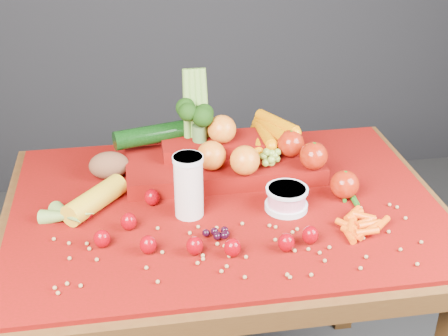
{
  "coord_description": "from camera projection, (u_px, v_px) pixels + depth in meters",
  "views": [
    {
      "loc": [
        -0.21,
        -1.31,
        1.58
      ],
      "look_at": [
        0.0,
        0.02,
        0.85
      ],
      "focal_mm": 50.0,
      "sensor_mm": 36.0,
      "label": 1
    }
  ],
  "objects": [
    {
      "name": "corn_ear",
      "position": [
        76.0,
        211.0,
        1.48
      ],
      "size": [
        0.27,
        0.26,
        0.06
      ],
      "rotation": [
        0.0,
        0.0,
        0.87
      ],
      "color": "gold",
      "rests_on": "red_cloth"
    },
    {
      "name": "milk_glass",
      "position": [
        189.0,
        184.0,
        1.47
      ],
      "size": [
        0.07,
        0.07,
        0.16
      ],
      "rotation": [
        0.0,
        0.0,
        0.2
      ],
      "color": "beige",
      "rests_on": "red_cloth"
    },
    {
      "name": "strawberry_scatter",
      "position": [
        181.0,
        230.0,
        1.41
      ],
      "size": [
        0.54,
        0.28,
        0.05
      ],
      "color": "maroon",
      "rests_on": "red_cloth"
    },
    {
      "name": "green_bean_pile",
      "position": [
        348.0,
        193.0,
        1.59
      ],
      "size": [
        0.14,
        0.12,
        0.01
      ],
      "primitive_type": null,
      "color": "#1A5012",
      "rests_on": "red_cloth"
    },
    {
      "name": "dark_grape_cluster",
      "position": [
        218.0,
        234.0,
        1.41
      ],
      "size": [
        0.06,
        0.05,
        0.03
      ],
      "primitive_type": null,
      "color": "black",
      "rests_on": "red_cloth"
    },
    {
      "name": "potato",
      "position": [
        109.0,
        165.0,
        1.65
      ],
      "size": [
        0.11,
        0.08,
        0.07
      ],
      "primitive_type": "ellipsoid",
      "color": "brown",
      "rests_on": "red_cloth"
    },
    {
      "name": "table",
      "position": [
        225.0,
        238.0,
        1.6
      ],
      "size": [
        1.1,
        0.8,
        0.75
      ],
      "color": "#3B1F0D",
      "rests_on": "ground"
    },
    {
      "name": "soybean_scatter",
      "position": [
        240.0,
        248.0,
        1.38
      ],
      "size": [
        0.84,
        0.24,
        0.01
      ],
      "primitive_type": null,
      "color": "olive",
      "rests_on": "red_cloth"
    },
    {
      "name": "produce_mound",
      "position": [
        230.0,
        152.0,
        1.67
      ],
      "size": [
        0.61,
        0.36,
        0.27
      ],
      "color": "#6F0306",
      "rests_on": "red_cloth"
    },
    {
      "name": "yogurt_bowl",
      "position": [
        287.0,
        198.0,
        1.52
      ],
      "size": [
        0.11,
        0.11,
        0.06
      ],
      "rotation": [
        0.0,
        0.0,
        0.41
      ],
      "color": "silver",
      "rests_on": "red_cloth"
    },
    {
      "name": "red_cloth",
      "position": [
        225.0,
        205.0,
        1.56
      ],
      "size": [
        1.05,
        0.75,
        0.01
      ],
      "primitive_type": "cube",
      "color": "#6F0306",
      "rests_on": "table"
    },
    {
      "name": "baby_carrot_pile",
      "position": [
        363.0,
        222.0,
        1.45
      ],
      "size": [
        0.17,
        0.17,
        0.03
      ],
      "primitive_type": null,
      "color": "#E44B08",
      "rests_on": "red_cloth"
    }
  ]
}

